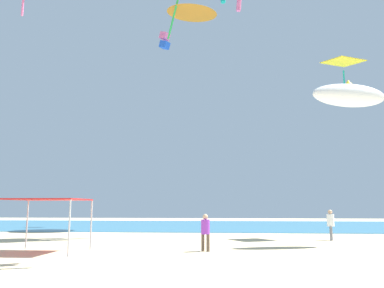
{
  "coord_description": "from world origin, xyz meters",
  "views": [
    {
      "loc": [
        3.34,
        -14.05,
        1.97
      ],
      "look_at": [
        1.03,
        11.64,
        6.07
      ],
      "focal_mm": 36.97,
      "sensor_mm": 36.0,
      "label": 1
    }
  ],
  "objects_px": {
    "kite_box_pink": "(165,41)",
    "kite_delta_orange": "(192,9)",
    "kite_inflatable_white": "(349,95)",
    "person_near_tent": "(205,229)",
    "kite_diamond_yellow": "(343,64)",
    "person_central": "(331,222)",
    "canopy_tent": "(48,201)"
  },
  "relations": [
    {
      "from": "person_near_tent",
      "to": "person_central",
      "type": "relative_size",
      "value": 0.92
    },
    {
      "from": "canopy_tent",
      "to": "person_central",
      "type": "xyz_separation_m",
      "value": [
        14.02,
        7.45,
        -1.15
      ]
    },
    {
      "from": "person_near_tent",
      "to": "kite_delta_orange",
      "type": "relative_size",
      "value": 0.23
    },
    {
      "from": "canopy_tent",
      "to": "kite_inflatable_white",
      "type": "bearing_deg",
      "value": 17.59
    },
    {
      "from": "canopy_tent",
      "to": "kite_inflatable_white",
      "type": "relative_size",
      "value": 0.7
    },
    {
      "from": "person_central",
      "to": "kite_diamond_yellow",
      "type": "height_order",
      "value": "kite_diamond_yellow"
    },
    {
      "from": "canopy_tent",
      "to": "kite_delta_orange",
      "type": "bearing_deg",
      "value": 76.22
    },
    {
      "from": "kite_diamond_yellow",
      "to": "person_central",
      "type": "bearing_deg",
      "value": 25.67
    },
    {
      "from": "kite_inflatable_white",
      "to": "kite_delta_orange",
      "type": "distance_m",
      "value": 22.07
    },
    {
      "from": "kite_inflatable_white",
      "to": "kite_box_pink",
      "type": "bearing_deg",
      "value": -72.18
    },
    {
      "from": "person_central",
      "to": "kite_inflatable_white",
      "type": "xyz_separation_m",
      "value": [
        0.68,
        -2.79,
        6.98
      ]
    },
    {
      "from": "kite_delta_orange",
      "to": "kite_inflatable_white",
      "type": "bearing_deg",
      "value": -91.56
    },
    {
      "from": "kite_box_pink",
      "to": "canopy_tent",
      "type": "bearing_deg",
      "value": -154.41
    },
    {
      "from": "kite_inflatable_white",
      "to": "kite_box_pink",
      "type": "relative_size",
      "value": 2.24
    },
    {
      "from": "person_near_tent",
      "to": "kite_diamond_yellow",
      "type": "xyz_separation_m",
      "value": [
        9.19,
        9.12,
        10.87
      ]
    },
    {
      "from": "kite_inflatable_white",
      "to": "kite_box_pink",
      "type": "xyz_separation_m",
      "value": [
        -13.56,
        19.76,
        12.37
      ]
    },
    {
      "from": "canopy_tent",
      "to": "kite_delta_orange",
      "type": "height_order",
      "value": "kite_delta_orange"
    },
    {
      "from": "canopy_tent",
      "to": "person_central",
      "type": "height_order",
      "value": "canopy_tent"
    },
    {
      "from": "canopy_tent",
      "to": "person_central",
      "type": "distance_m",
      "value": 15.92
    },
    {
      "from": "person_central",
      "to": "kite_box_pink",
      "type": "bearing_deg",
      "value": 52.37
    },
    {
      "from": "canopy_tent",
      "to": "person_near_tent",
      "type": "distance_m",
      "value": 7.13
    },
    {
      "from": "person_near_tent",
      "to": "kite_box_pink",
      "type": "bearing_deg",
      "value": -41.41
    },
    {
      "from": "person_central",
      "to": "kite_diamond_yellow",
      "type": "xyz_separation_m",
      "value": [
        2.11,
        2.71,
        10.79
      ]
    },
    {
      "from": "kite_box_pink",
      "to": "kite_inflatable_white",
      "type": "bearing_deg",
      "value": -117.26
    },
    {
      "from": "person_near_tent",
      "to": "kite_box_pink",
      "type": "height_order",
      "value": "kite_box_pink"
    },
    {
      "from": "person_near_tent",
      "to": "kite_inflatable_white",
      "type": "distance_m",
      "value": 11.1
    },
    {
      "from": "kite_box_pink",
      "to": "kite_diamond_yellow",
      "type": "height_order",
      "value": "kite_box_pink"
    },
    {
      "from": "kite_delta_orange",
      "to": "kite_diamond_yellow",
      "type": "height_order",
      "value": "kite_delta_orange"
    },
    {
      "from": "person_near_tent",
      "to": "person_central",
      "type": "height_order",
      "value": "person_central"
    },
    {
      "from": "canopy_tent",
      "to": "kite_box_pink",
      "type": "bearing_deg",
      "value": 87.31
    },
    {
      "from": "canopy_tent",
      "to": "kite_inflatable_white",
      "type": "distance_m",
      "value": 16.49
    },
    {
      "from": "kite_box_pink",
      "to": "kite_delta_orange",
      "type": "relative_size",
      "value": 0.29
    }
  ]
}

